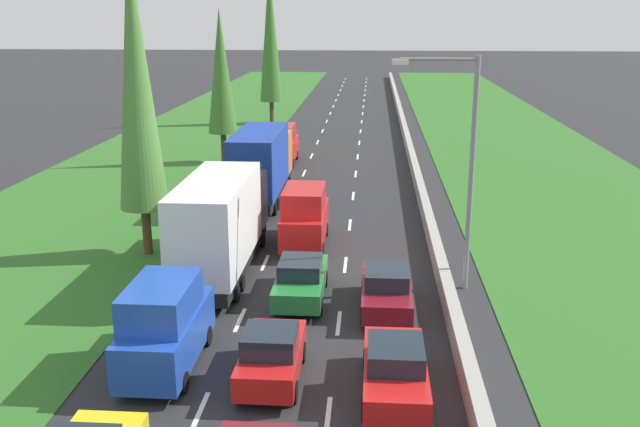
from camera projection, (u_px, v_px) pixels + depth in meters
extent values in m
plane|color=#28282B|center=(340.00, 137.00, 62.41)|extent=(300.00, 300.00, 0.00)
cube|color=#2D6623|center=(198.00, 135.00, 63.30)|extent=(14.00, 140.00, 0.04)
cube|color=#2D6623|center=(506.00, 138.00, 61.40)|extent=(14.00, 140.00, 0.04)
cube|color=#9E9B93|center=(405.00, 133.00, 61.89)|extent=(0.44, 120.00, 0.85)
cube|color=white|center=(200.00, 411.00, 19.34)|extent=(0.14, 2.00, 0.01)
cube|color=white|center=(240.00, 320.00, 25.10)|extent=(0.14, 2.00, 0.01)
cube|color=white|center=(265.00, 263.00, 30.86)|extent=(0.14, 2.00, 0.01)
cube|color=white|center=(282.00, 223.00, 36.62)|extent=(0.14, 2.00, 0.01)
cube|color=white|center=(295.00, 195.00, 42.38)|extent=(0.14, 2.00, 0.01)
cube|color=white|center=(304.00, 173.00, 48.14)|extent=(0.14, 2.00, 0.01)
cube|color=white|center=(312.00, 156.00, 53.89)|extent=(0.14, 2.00, 0.01)
cube|color=white|center=(318.00, 142.00, 59.65)|extent=(0.14, 2.00, 0.01)
cube|color=white|center=(323.00, 131.00, 65.41)|extent=(0.14, 2.00, 0.01)
cube|color=white|center=(327.00, 121.00, 71.17)|extent=(0.14, 2.00, 0.01)
cube|color=white|center=(330.00, 113.00, 76.93)|extent=(0.14, 2.00, 0.01)
cube|color=white|center=(333.00, 106.00, 82.69)|extent=(0.14, 2.00, 0.01)
cube|color=white|center=(336.00, 100.00, 88.44)|extent=(0.14, 2.00, 0.01)
cube|color=white|center=(338.00, 95.00, 94.20)|extent=(0.14, 2.00, 0.01)
cube|color=white|center=(340.00, 90.00, 99.96)|extent=(0.14, 2.00, 0.01)
cube|color=white|center=(342.00, 86.00, 105.72)|extent=(0.14, 2.00, 0.01)
cube|color=white|center=(344.00, 82.00, 111.48)|extent=(0.14, 2.00, 0.01)
cube|color=white|center=(345.00, 79.00, 117.24)|extent=(0.14, 2.00, 0.01)
cube|color=white|center=(328.00, 416.00, 19.10)|extent=(0.14, 2.00, 0.01)
cube|color=white|center=(339.00, 323.00, 24.86)|extent=(0.14, 2.00, 0.01)
cube|color=white|center=(345.00, 265.00, 30.62)|extent=(0.14, 2.00, 0.01)
cube|color=white|center=(350.00, 225.00, 36.37)|extent=(0.14, 2.00, 0.01)
cube|color=white|center=(353.00, 196.00, 42.13)|extent=(0.14, 2.00, 0.01)
cube|color=white|center=(356.00, 174.00, 47.89)|extent=(0.14, 2.00, 0.01)
cube|color=white|center=(358.00, 157.00, 53.65)|extent=(0.14, 2.00, 0.01)
cube|color=white|center=(359.00, 143.00, 59.41)|extent=(0.14, 2.00, 0.01)
cube|color=white|center=(361.00, 131.00, 65.16)|extent=(0.14, 2.00, 0.01)
cube|color=white|center=(362.00, 122.00, 70.92)|extent=(0.14, 2.00, 0.01)
cube|color=white|center=(363.00, 114.00, 76.68)|extent=(0.14, 2.00, 0.01)
cube|color=white|center=(363.00, 107.00, 82.44)|extent=(0.14, 2.00, 0.01)
cube|color=white|center=(364.00, 100.00, 88.20)|extent=(0.14, 2.00, 0.01)
cube|color=white|center=(365.00, 95.00, 93.96)|extent=(0.14, 2.00, 0.01)
cube|color=white|center=(365.00, 90.00, 99.71)|extent=(0.14, 2.00, 0.01)
cube|color=white|center=(366.00, 86.00, 105.47)|extent=(0.14, 2.00, 0.01)
cube|color=white|center=(366.00, 82.00, 111.23)|extent=(0.14, 2.00, 0.01)
cube|color=white|center=(367.00, 79.00, 116.99)|extent=(0.14, 2.00, 0.01)
cube|color=red|center=(272.00, 358.00, 20.84)|extent=(1.68, 3.90, 0.76)
cube|color=#19232D|center=(270.00, 341.00, 20.36)|extent=(1.52, 1.60, 0.64)
cylinder|color=black|center=(253.00, 350.00, 22.15)|extent=(0.22, 0.64, 0.64)
cylinder|color=black|center=(302.00, 352.00, 22.05)|extent=(0.22, 0.64, 0.64)
cylinder|color=black|center=(239.00, 390.00, 19.83)|extent=(0.22, 0.64, 0.64)
cylinder|color=black|center=(293.00, 392.00, 19.73)|extent=(0.22, 0.64, 0.64)
cube|color=#1E47B7|center=(166.00, 336.00, 21.57)|extent=(1.90, 4.90, 1.40)
cube|color=#1E47B7|center=(161.00, 301.00, 20.94)|extent=(1.80, 3.10, 1.10)
cylinder|color=black|center=(155.00, 334.00, 23.28)|extent=(0.22, 0.64, 0.64)
cylinder|color=black|center=(207.00, 336.00, 23.16)|extent=(0.22, 0.64, 0.64)
cylinder|color=black|center=(123.00, 380.00, 20.36)|extent=(0.22, 0.64, 0.64)
cylinder|color=black|center=(183.00, 382.00, 20.24)|extent=(0.22, 0.64, 0.64)
cube|color=black|center=(224.00, 257.00, 29.77)|extent=(2.20, 9.40, 0.56)
cube|color=black|center=(238.00, 200.00, 32.81)|extent=(2.40, 2.20, 2.50)
cube|color=silver|center=(216.00, 220.00, 28.19)|extent=(2.44, 7.20, 3.30)
cylinder|color=black|center=(215.00, 239.00, 33.09)|extent=(0.22, 0.64, 0.64)
cylinder|color=black|center=(262.00, 240.00, 32.93)|extent=(0.22, 0.64, 0.64)
cylinder|color=black|center=(185.00, 282.00, 27.83)|extent=(0.22, 0.64, 0.64)
cylinder|color=black|center=(241.00, 283.00, 27.67)|extent=(0.22, 0.64, 0.64)
cylinder|color=black|center=(177.00, 292.00, 26.79)|extent=(0.22, 0.64, 0.64)
cylinder|color=black|center=(236.00, 294.00, 26.64)|extent=(0.22, 0.64, 0.64)
cube|color=red|center=(395.00, 373.00, 20.04)|extent=(1.76, 4.50, 0.72)
cube|color=#19232D|center=(396.00, 354.00, 19.72)|extent=(1.56, 1.90, 0.60)
cylinder|color=black|center=(367.00, 360.00, 21.54)|extent=(0.22, 0.64, 0.64)
cylinder|color=black|center=(420.00, 362.00, 21.43)|extent=(0.22, 0.64, 0.64)
cylinder|color=black|center=(366.00, 409.00, 18.86)|extent=(0.22, 0.64, 0.64)
cylinder|color=black|center=(426.00, 412.00, 18.75)|extent=(0.22, 0.64, 0.64)
cube|color=#237A33|center=(301.00, 282.00, 26.77)|extent=(1.76, 4.50, 0.72)
cube|color=#19232D|center=(300.00, 267.00, 26.44)|extent=(1.56, 1.90, 0.60)
cylinder|color=black|center=(285.00, 278.00, 28.26)|extent=(0.22, 0.64, 0.64)
cylinder|color=black|center=(325.00, 279.00, 28.15)|extent=(0.22, 0.64, 0.64)
cylinder|color=black|center=(275.00, 305.00, 25.58)|extent=(0.22, 0.64, 0.64)
cylinder|color=black|center=(319.00, 306.00, 25.47)|extent=(0.22, 0.64, 0.64)
cube|color=red|center=(305.00, 224.00, 32.98)|extent=(1.90, 4.90, 1.40)
cube|color=red|center=(304.00, 200.00, 32.35)|extent=(1.80, 3.10, 1.10)
cylinder|color=black|center=(290.00, 229.00, 34.69)|extent=(0.22, 0.64, 0.64)
cylinder|color=black|center=(326.00, 229.00, 34.57)|extent=(0.22, 0.64, 0.64)
cylinder|color=black|center=(282.00, 248.00, 31.77)|extent=(0.22, 0.64, 0.64)
cylinder|color=black|center=(321.00, 249.00, 31.65)|extent=(0.22, 0.64, 0.64)
cube|color=black|center=(263.00, 189.00, 41.22)|extent=(2.20, 9.40, 0.56)
cube|color=orange|center=(271.00, 152.00, 44.25)|extent=(2.40, 2.20, 2.50)
cube|color=#19389E|center=(259.00, 161.00, 39.64)|extent=(2.44, 7.20, 3.30)
cylinder|color=black|center=(253.00, 181.00, 44.54)|extent=(0.22, 0.64, 0.64)
cylinder|color=black|center=(289.00, 181.00, 44.38)|extent=(0.22, 0.64, 0.64)
cylinder|color=black|center=(237.00, 203.00, 39.28)|extent=(0.22, 0.64, 0.64)
cylinder|color=black|center=(277.00, 204.00, 39.12)|extent=(0.22, 0.64, 0.64)
cylinder|color=black|center=(233.00, 208.00, 38.24)|extent=(0.22, 0.64, 0.64)
cylinder|color=black|center=(275.00, 209.00, 38.08)|extent=(0.22, 0.64, 0.64)
cube|color=maroon|center=(386.00, 292.00, 25.81)|extent=(1.76, 4.50, 0.72)
cube|color=#19232D|center=(387.00, 277.00, 25.48)|extent=(1.56, 1.90, 0.60)
cylinder|color=black|center=(364.00, 287.00, 27.30)|extent=(0.22, 0.64, 0.64)
cylinder|color=black|center=(406.00, 288.00, 27.19)|extent=(0.22, 0.64, 0.64)
cylinder|color=black|center=(363.00, 317.00, 24.62)|extent=(0.22, 0.64, 0.64)
cylinder|color=black|center=(410.00, 318.00, 24.51)|extent=(0.22, 0.64, 0.64)
cube|color=red|center=(282.00, 149.00, 51.04)|extent=(1.90, 4.90, 1.40)
cube|color=red|center=(281.00, 133.00, 50.42)|extent=(1.80, 3.10, 1.10)
cylinder|color=black|center=(273.00, 155.00, 52.75)|extent=(0.22, 0.64, 0.64)
cylinder|color=black|center=(296.00, 155.00, 52.63)|extent=(0.22, 0.64, 0.64)
cylinder|color=black|center=(267.00, 163.00, 49.84)|extent=(0.22, 0.64, 0.64)
cylinder|color=black|center=(292.00, 163.00, 49.72)|extent=(0.22, 0.64, 0.64)
cylinder|color=#4C3823|center=(147.00, 231.00, 31.69)|extent=(0.41, 0.41, 2.20)
cone|color=#4C7F38|center=(136.00, 77.00, 29.85)|extent=(2.14, 2.14, 11.33)
cylinder|color=#4C3823|center=(224.00, 148.00, 51.24)|extent=(0.40, 0.40, 2.20)
cone|color=#3D752D|center=(221.00, 71.00, 49.77)|extent=(2.07, 2.07, 8.63)
cylinder|color=#4C3823|center=(272.00, 112.00, 69.47)|extent=(0.41, 0.41, 2.20)
cone|color=#3D752D|center=(270.00, 34.00, 67.44)|extent=(2.17, 2.17, 12.71)
cylinder|color=gray|center=(471.00, 177.00, 26.84)|extent=(0.20, 0.20, 9.00)
cylinder|color=gray|center=(439.00, 59.00, 25.75)|extent=(2.80, 0.12, 0.12)
cube|color=silver|center=(400.00, 62.00, 25.88)|extent=(0.60, 0.28, 0.20)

